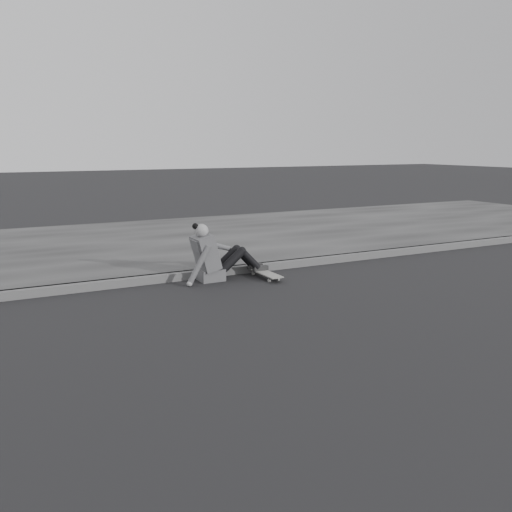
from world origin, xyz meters
The scene contains 5 objects.
ground centered at (0.00, 0.00, 0.00)m, with size 80.00×80.00×0.00m, color black.
curb centered at (0.00, 2.58, 0.06)m, with size 24.00×0.16×0.12m, color #515151.
sidewalk centered at (0.00, 5.60, 0.06)m, with size 24.00×6.00×0.12m, color #343434.
skateboard centered at (0.56, 2.10, 0.07)m, with size 0.20×0.78×0.09m.
seated_woman centered at (-0.17, 2.34, 0.36)m, with size 1.38×0.46×0.88m.
Camera 1 is at (-3.48, -5.34, 2.00)m, focal length 40.00 mm.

